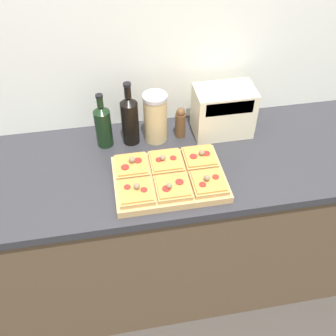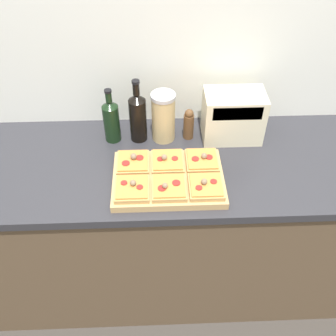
{
  "view_description": "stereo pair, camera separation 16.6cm",
  "coord_description": "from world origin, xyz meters",
  "px_view_note": "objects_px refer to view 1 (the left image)",
  "views": [
    {
      "loc": [
        -0.25,
        -0.96,
        2.13
      ],
      "look_at": [
        -0.04,
        0.22,
        0.99
      ],
      "focal_mm": 42.0,
      "sensor_mm": 36.0,
      "label": 1
    },
    {
      "loc": [
        -0.09,
        -0.98,
        2.13
      ],
      "look_at": [
        -0.04,
        0.22,
        0.99
      ],
      "focal_mm": 42.0,
      "sensor_mm": 36.0,
      "label": 2
    }
  ],
  "objects_px": {
    "pepper_mill": "(180,123)",
    "cutting_board": "(169,179)",
    "olive_oil_bottle": "(103,125)",
    "toaster_oven": "(223,111)",
    "wine_bottle": "(130,119)",
    "grain_jar_tall": "(155,118)"
  },
  "relations": [
    {
      "from": "olive_oil_bottle",
      "to": "grain_jar_tall",
      "type": "xyz_separation_m",
      "value": [
        0.24,
        0.0,
        0.01
      ]
    },
    {
      "from": "cutting_board",
      "to": "pepper_mill",
      "type": "relative_size",
      "value": 2.95
    },
    {
      "from": "pepper_mill",
      "to": "wine_bottle",
      "type": "bearing_deg",
      "value": 180.0
    },
    {
      "from": "pepper_mill",
      "to": "cutting_board",
      "type": "bearing_deg",
      "value": -109.75
    },
    {
      "from": "olive_oil_bottle",
      "to": "toaster_oven",
      "type": "height_order",
      "value": "olive_oil_bottle"
    },
    {
      "from": "pepper_mill",
      "to": "toaster_oven",
      "type": "bearing_deg",
      "value": -0.24
    },
    {
      "from": "olive_oil_bottle",
      "to": "wine_bottle",
      "type": "relative_size",
      "value": 0.86
    },
    {
      "from": "cutting_board",
      "to": "grain_jar_tall",
      "type": "distance_m",
      "value": 0.32
    },
    {
      "from": "grain_jar_tall",
      "to": "pepper_mill",
      "type": "relative_size",
      "value": 1.54
    },
    {
      "from": "cutting_board",
      "to": "grain_jar_tall",
      "type": "height_order",
      "value": "grain_jar_tall"
    },
    {
      "from": "toaster_oven",
      "to": "cutting_board",
      "type": "bearing_deg",
      "value": -136.22
    },
    {
      "from": "cutting_board",
      "to": "olive_oil_bottle",
      "type": "relative_size",
      "value": 1.72
    },
    {
      "from": "olive_oil_bottle",
      "to": "toaster_oven",
      "type": "relative_size",
      "value": 0.91
    },
    {
      "from": "cutting_board",
      "to": "grain_jar_tall",
      "type": "relative_size",
      "value": 1.92
    },
    {
      "from": "cutting_board",
      "to": "pepper_mill",
      "type": "distance_m",
      "value": 0.33
    },
    {
      "from": "olive_oil_bottle",
      "to": "pepper_mill",
      "type": "xyz_separation_m",
      "value": [
        0.36,
        -0.0,
        -0.03
      ]
    },
    {
      "from": "cutting_board",
      "to": "olive_oil_bottle",
      "type": "distance_m",
      "value": 0.4
    },
    {
      "from": "cutting_board",
      "to": "olive_oil_bottle",
      "type": "bearing_deg",
      "value": 129.88
    },
    {
      "from": "olive_oil_bottle",
      "to": "toaster_oven",
      "type": "xyz_separation_m",
      "value": [
        0.56,
        -0.0,
        0.01
      ]
    },
    {
      "from": "pepper_mill",
      "to": "olive_oil_bottle",
      "type": "bearing_deg",
      "value": 180.0
    },
    {
      "from": "grain_jar_tall",
      "to": "toaster_oven",
      "type": "height_order",
      "value": "grain_jar_tall"
    },
    {
      "from": "wine_bottle",
      "to": "grain_jar_tall",
      "type": "height_order",
      "value": "wine_bottle"
    }
  ]
}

